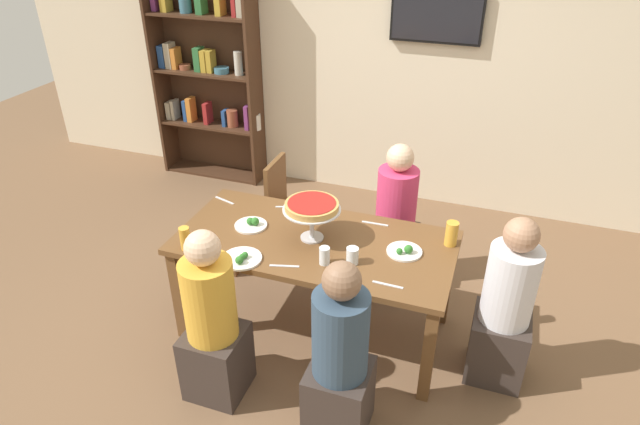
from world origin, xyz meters
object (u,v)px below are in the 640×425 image
at_px(diner_far_right, 395,225).
at_px(water_glass_clear_near, 325,256).
at_px(television, 437,15).
at_px(diner_head_east, 504,313).
at_px(chair_far_left, 289,206).
at_px(cutlery_fork_near, 284,266).
at_px(beer_glass_amber_short, 308,210).
at_px(cutlery_knife_near, 288,207).
at_px(cutlery_knife_far, 225,200).
at_px(salad_plate_far_diner, 242,258).
at_px(cutlery_spare_fork, 388,285).
at_px(salad_plate_near_diner, 405,251).
at_px(dining_table, 315,251).
at_px(salad_plate_spare, 251,224).
at_px(diner_near_left, 213,328).
at_px(bookshelf, 207,70).
at_px(water_glass_clear_far, 352,256).
at_px(diner_near_right, 340,364).
at_px(beer_glass_amber_spare, 451,234).
at_px(deep_dish_pizza_stand, 312,208).
at_px(beer_glass_amber_tall, 185,238).
at_px(cutlery_fork_far, 375,224).

relative_size(diner_far_right, water_glass_clear_near, 10.23).
bearing_deg(television, water_glass_clear_near, -94.90).
bearing_deg(diner_far_right, diner_head_east, 47.44).
height_order(chair_far_left, cutlery_fork_near, chair_far_left).
height_order(beer_glass_amber_short, cutlery_knife_near, beer_glass_amber_short).
distance_m(cutlery_knife_near, cutlery_knife_far, 0.48).
relative_size(salad_plate_far_diner, cutlery_spare_fork, 1.38).
xyz_separation_m(salad_plate_near_diner, salad_plate_far_diner, (-0.92, -0.40, -0.00)).
height_order(dining_table, salad_plate_spare, salad_plate_spare).
bearing_deg(cutlery_spare_fork, diner_near_left, -154.45).
xyz_separation_m(diner_far_right, beer_glass_amber_short, (-0.50, -0.53, 0.32)).
height_order(bookshelf, beer_glass_amber_short, bookshelf).
bearing_deg(water_glass_clear_far, salad_plate_spare, 166.72).
relative_size(diner_near_left, beer_glass_amber_short, 8.33).
xyz_separation_m(chair_far_left, cutlery_knife_near, (0.18, -0.43, 0.26)).
xyz_separation_m(diner_near_right, beer_glass_amber_spare, (0.42, 0.98, 0.33)).
relative_size(diner_near_left, diner_near_right, 1.00).
bearing_deg(cutlery_spare_fork, diner_far_right, 101.24).
bearing_deg(water_glass_clear_near, deep_dish_pizza_stand, 125.05).
relative_size(diner_head_east, salad_plate_far_diner, 4.63).
bearing_deg(chair_far_left, salad_plate_spare, 3.10).
distance_m(salad_plate_far_diner, beer_glass_amber_tall, 0.39).
relative_size(chair_far_left, beer_glass_amber_spare, 5.38).
xyz_separation_m(diner_far_right, cutlery_fork_far, (-0.06, -0.44, 0.25)).
bearing_deg(water_glass_clear_far, cutlery_fork_near, -155.48).
relative_size(salad_plate_far_diner, beer_glass_amber_short, 1.80).
relative_size(bookshelf, diner_far_right, 1.92).
height_order(diner_far_right, cutlery_spare_fork, diner_far_right).
height_order(bookshelf, cutlery_knife_far, bookshelf).
bearing_deg(salad_plate_spare, diner_head_east, -1.23).
xyz_separation_m(water_glass_clear_far, cutlery_fork_far, (0.02, 0.48, -0.05)).
relative_size(diner_near_left, water_glass_clear_far, 10.98).
bearing_deg(beer_glass_amber_tall, cutlery_knife_far, 96.01).
xyz_separation_m(diner_far_right, cutlery_fork_near, (-0.45, -1.09, 0.25)).
height_order(diner_near_right, water_glass_clear_near, diner_near_right).
distance_m(salad_plate_near_diner, salad_plate_far_diner, 1.01).
distance_m(salad_plate_spare, cutlery_knife_far, 0.42).
distance_m(diner_near_right, deep_dish_pizza_stand, 0.99).
height_order(diner_head_east, salad_plate_far_diner, diner_head_east).
distance_m(salad_plate_spare, cutlery_fork_far, 0.83).
bearing_deg(diner_near_left, beer_glass_amber_tall, 44.95).
bearing_deg(salad_plate_spare, water_glass_clear_far, -13.28).
xyz_separation_m(diner_head_east, diner_far_right, (-0.85, 0.78, 0.00)).
height_order(salad_plate_far_diner, water_glass_clear_far, water_glass_clear_far).
height_order(bookshelf, diner_far_right, bookshelf).
bearing_deg(dining_table, cutlery_fork_far, 45.37).
bearing_deg(bookshelf, diner_near_right, -50.37).
distance_m(deep_dish_pizza_stand, beer_glass_amber_short, 0.29).
distance_m(chair_far_left, beer_glass_amber_short, 0.72).
distance_m(cutlery_fork_near, cutlery_knife_near, 0.71).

